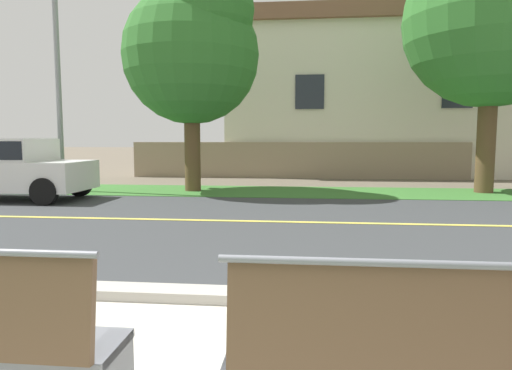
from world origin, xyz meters
name	(u,v)px	position (x,y,z in m)	size (l,w,h in m)	color
ground_plane	(272,209)	(0.00, 8.00, 0.00)	(140.00, 140.00, 0.00)	#665B4C
curb_edge	(231,296)	(0.00, 2.35, 0.06)	(44.00, 0.30, 0.11)	#ADA89E
street_asphalt	(266,222)	(0.00, 6.50, 0.00)	(52.00, 8.00, 0.01)	#383A3D
road_centre_line	(266,221)	(0.00, 6.50, 0.01)	(48.00, 0.14, 0.01)	#E0CC4C
far_verge_grass	(280,192)	(0.00, 11.28, 0.01)	(48.00, 2.80, 0.02)	#38702D
bench_right	(416,365)	(1.22, 0.39, 0.46)	(1.86, 0.48, 1.01)	slate
car_white_near	(2,166)	(-6.87, 8.90, 0.85)	(4.30, 1.86, 1.54)	silver
streetlamp	(61,62)	(-6.39, 11.10, 3.76)	(0.24, 2.10, 6.52)	gray
shade_tree_far_left	(195,45)	(-2.43, 11.18, 4.18)	(3.90, 3.90, 6.44)	brown
shade_tree_left	(500,5)	(5.94, 11.57, 5.13)	(4.79, 4.79, 7.90)	brown
garden_wall	(296,160)	(0.41, 16.00, 0.70)	(13.00, 0.36, 1.40)	gray
house_across_street	(370,98)	(3.62, 19.20, 3.36)	(13.08, 6.91, 6.64)	beige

